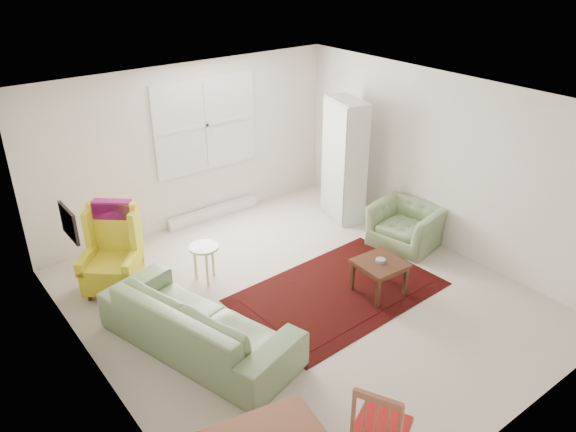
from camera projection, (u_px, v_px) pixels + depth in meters
room at (294, 203)px, 6.66m from camera, size 5.04×5.54×2.51m
rug at (338, 291)px, 7.19m from camera, size 2.63×1.75×0.03m
sofa at (198, 312)px, 6.04m from camera, size 1.50×2.48×0.94m
armchair at (407, 222)px, 8.18m from camera, size 1.00×1.09×0.73m
wingback_chair at (109, 252)px, 6.99m from camera, size 0.95×0.96×1.14m
coffee_table at (379, 277)px, 7.09m from camera, size 0.59×0.59×0.46m
stool at (205, 263)px, 7.35m from camera, size 0.45×0.45×0.52m
cabinet at (345, 161)px, 8.74m from camera, size 0.58×0.85×1.93m
desk_chair at (381, 426)px, 4.59m from camera, size 0.58×0.58×0.99m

